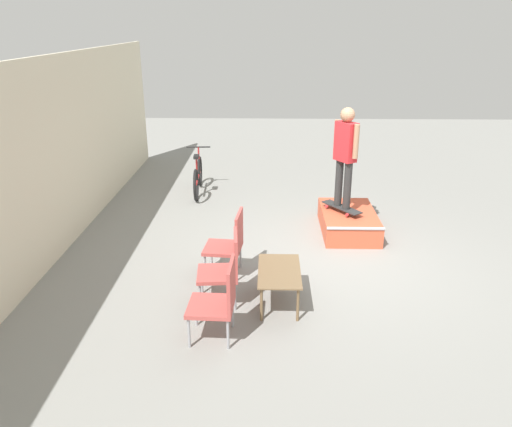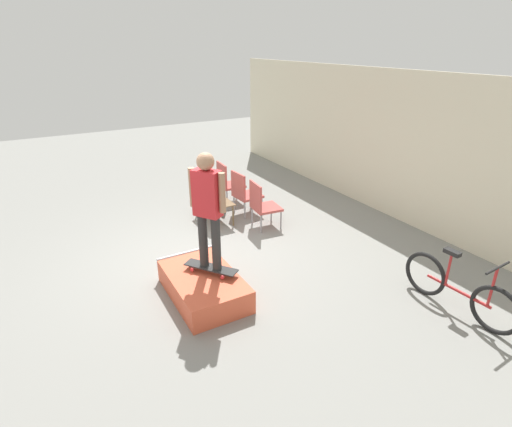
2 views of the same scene
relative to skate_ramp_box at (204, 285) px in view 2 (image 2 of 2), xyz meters
The scene contains 10 objects.
ground_plane 1.15m from the skate_ramp_box, 158.67° to the left, with size 24.00×24.00×0.00m, color gray.
house_wall_back 4.99m from the skate_ramp_box, 102.74° to the left, with size 12.00×0.06×3.00m.
skate_ramp_box is the anchor object (origin of this frame).
skateboard_on_ramp 0.29m from the skate_ramp_box, 90.67° to the left, with size 0.77×0.65×0.07m.
person_skater 1.29m from the skate_ramp_box, 90.67° to the left, with size 0.49×0.38×1.71m.
coffee_table 2.74m from the skate_ramp_box, 152.60° to the left, with size 0.96×0.55×0.47m.
patio_chair_left 3.78m from the skate_ramp_box, 148.73° to the left, with size 0.54×0.54×0.96m.
patio_chair_center 3.12m from the skate_ramp_box, 141.04° to the left, with size 0.56×0.56×0.96m.
patio_chair_right 2.58m from the skate_ramp_box, 130.09° to the left, with size 0.57×0.57×0.96m.
bicycle 3.57m from the skate_ramp_box, 54.76° to the left, with size 1.70×0.52×0.92m.
Camera 2 is at (5.77, -2.18, 3.48)m, focal length 28.00 mm.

